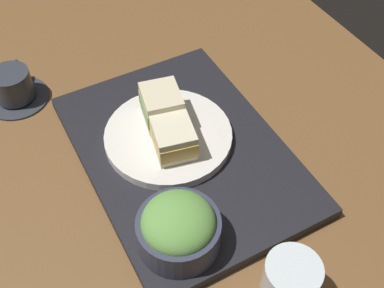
{
  "coord_description": "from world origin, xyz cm",
  "views": [
    {
      "loc": [
        -54.47,
        24.4,
        66.77
      ],
      "look_at": [
        -7.55,
        -0.79,
        5.0
      ],
      "focal_mm": 45.65,
      "sensor_mm": 36.0,
      "label": 1
    }
  ],
  "objects_px": {
    "sandwich_near": "(173,138)",
    "salad_bowl": "(179,228)",
    "coffee_cup": "(14,87)",
    "drinking_glass": "(289,285)",
    "sandwich_plate": "(168,136)",
    "sandwich_far": "(162,106)"
  },
  "relations": [
    {
      "from": "drinking_glass",
      "to": "salad_bowl",
      "type": "bearing_deg",
      "value": 33.74
    },
    {
      "from": "sandwich_near",
      "to": "salad_bowl",
      "type": "bearing_deg",
      "value": 155.64
    },
    {
      "from": "sandwich_plate",
      "to": "coffee_cup",
      "type": "distance_m",
      "value": 0.33
    },
    {
      "from": "sandwich_far",
      "to": "sandwich_near",
      "type": "bearing_deg",
      "value": 169.18
    },
    {
      "from": "sandwich_plate",
      "to": "sandwich_far",
      "type": "height_order",
      "value": "sandwich_far"
    },
    {
      "from": "sandwich_near",
      "to": "salad_bowl",
      "type": "xyz_separation_m",
      "value": [
        -0.15,
        0.07,
        -0.0
      ]
    },
    {
      "from": "sandwich_far",
      "to": "coffee_cup",
      "type": "height_order",
      "value": "sandwich_far"
    },
    {
      "from": "sandwich_plate",
      "to": "salad_bowl",
      "type": "bearing_deg",
      "value": 158.01
    },
    {
      "from": "salad_bowl",
      "to": "coffee_cup",
      "type": "relative_size",
      "value": 1.0
    },
    {
      "from": "sandwich_near",
      "to": "salad_bowl",
      "type": "height_order",
      "value": "salad_bowl"
    },
    {
      "from": "sandwich_near",
      "to": "drinking_glass",
      "type": "bearing_deg",
      "value": -175.28
    },
    {
      "from": "sandwich_plate",
      "to": "sandwich_near",
      "type": "height_order",
      "value": "sandwich_near"
    },
    {
      "from": "sandwich_far",
      "to": "coffee_cup",
      "type": "distance_m",
      "value": 0.31
    },
    {
      "from": "salad_bowl",
      "to": "coffee_cup",
      "type": "xyz_separation_m",
      "value": [
        0.44,
        0.13,
        -0.03
      ]
    },
    {
      "from": "salad_bowl",
      "to": "sandwich_far",
      "type": "bearing_deg",
      "value": -20.31
    },
    {
      "from": "sandwich_near",
      "to": "coffee_cup",
      "type": "distance_m",
      "value": 0.35
    },
    {
      "from": "drinking_glass",
      "to": "sandwich_far",
      "type": "bearing_deg",
      "value": 1.68
    },
    {
      "from": "coffee_cup",
      "to": "drinking_glass",
      "type": "bearing_deg",
      "value": -159.13
    },
    {
      "from": "sandwich_near",
      "to": "salad_bowl",
      "type": "relative_size",
      "value": 0.73
    },
    {
      "from": "salad_bowl",
      "to": "drinking_glass",
      "type": "xyz_separation_m",
      "value": [
        -0.14,
        -0.09,
        -0.01
      ]
    },
    {
      "from": "coffee_cup",
      "to": "drinking_glass",
      "type": "height_order",
      "value": "drinking_glass"
    },
    {
      "from": "drinking_glass",
      "to": "coffee_cup",
      "type": "bearing_deg",
      "value": 20.87
    }
  ]
}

